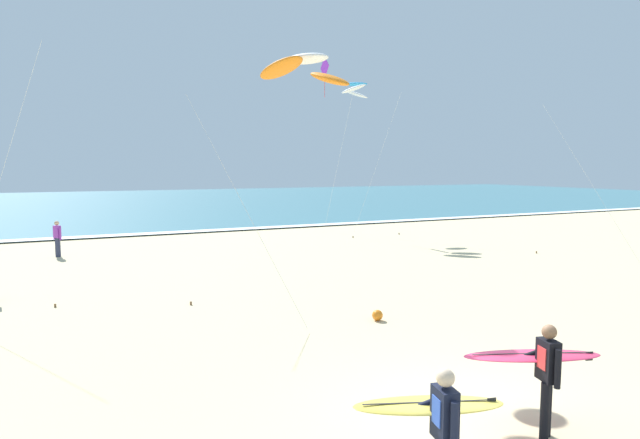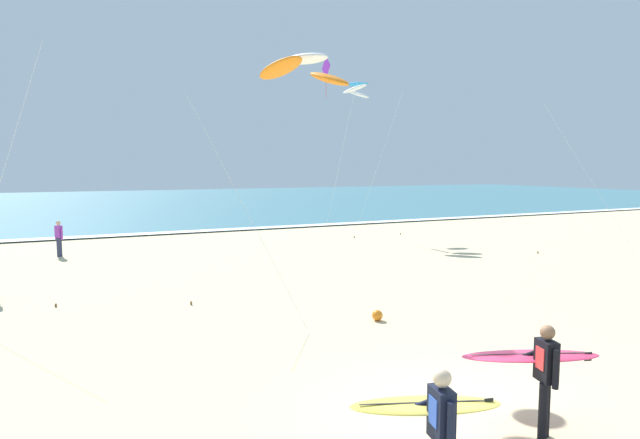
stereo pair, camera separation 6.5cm
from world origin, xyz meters
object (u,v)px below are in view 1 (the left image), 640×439
surfer_trailing (438,419)px  kite_diamond_violet_high (325,73)px  surfer_lead (540,365)px  kite_arc_ivory_near (307,69)px  bystander_purple_top (57,238)px  beach_ball (377,315)px  kite_arc_cobalt_distant (355,89)px

surfer_trailing → kite_diamond_violet_high: 28.42m
surfer_lead → kite_arc_ivory_near: kite_arc_ivory_near is taller
kite_arc_ivory_near → bystander_purple_top: size_ratio=4.08×
kite_diamond_violet_high → kite_arc_ivory_near: bearing=-117.2°
surfer_lead → bystander_purple_top: size_ratio=1.46×
kite_arc_ivory_near → beach_ball: (2.04, 0.14, -6.02)m
beach_ball → kite_diamond_violet_high: bearing=67.9°
surfer_lead → kite_arc_cobalt_distant: bearing=67.5°
bystander_purple_top → beach_ball: 16.31m
surfer_trailing → bystander_purple_top: surfer_trailing is taller
surfer_lead → kite_arc_ivory_near: size_ratio=0.36×
bystander_purple_top → surfer_lead: bearing=-71.9°
kite_diamond_violet_high → kite_arc_cobalt_distant: size_ratio=1.21×
bystander_purple_top → kite_arc_ivory_near: bearing=-69.2°
kite_arc_ivory_near → kite_diamond_violet_high: kite_diamond_violet_high is taller
surfer_trailing → kite_arc_cobalt_distant: 26.38m
surfer_lead → kite_arc_ivory_near: 7.86m
surfer_lead → kite_arc_cobalt_distant: kite_arc_cobalt_distant is taller
surfer_lead → kite_diamond_violet_high: bearing=71.1°
kite_arc_ivory_near → kite_diamond_violet_high: (9.44, 18.33, 3.47)m
kite_diamond_violet_high → beach_ball: 21.81m
surfer_trailing → kite_diamond_violet_high: (10.71, 24.88, 8.59)m
kite_arc_ivory_near → kite_diamond_violet_high: size_ratio=0.61×
bystander_purple_top → beach_ball: size_ratio=5.68×
kite_arc_ivory_near → kite_arc_cobalt_distant: 19.13m
surfer_trailing → bystander_purple_top: (-4.25, 21.12, -0.23)m
surfer_trailing → kite_arc_cobalt_distant: size_ratio=0.23×
beach_ball → surfer_lead: bearing=-98.5°
surfer_trailing → bystander_purple_top: 21.55m
beach_ball → bystander_purple_top: bearing=117.7°
kite_arc_cobalt_distant → bystander_purple_top: kite_arc_cobalt_distant is taller
beach_ball → surfer_trailing: bearing=-116.4°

